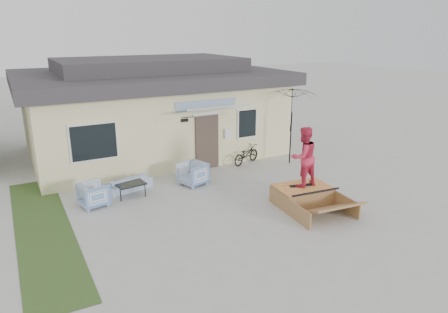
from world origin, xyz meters
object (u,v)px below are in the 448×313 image
armchair_left (94,193)px  bicycle (246,152)px  armchair_right (193,173)px  coffee_table (129,188)px  skate_ramp (302,195)px  skater (304,156)px  patio_umbrella (291,121)px  loveseat (126,181)px  skateboard (302,185)px

armchair_left → bicycle: 6.43m
armchair_right → coffee_table: 2.22m
armchair_right → skate_ramp: armchair_right is taller
skater → armchair_left: bearing=-28.1°
coffee_table → skater: skater is taller
armchair_right → patio_umbrella: bearing=75.8°
patio_umbrella → skater: size_ratio=1.33×
coffee_table → skate_ramp: size_ratio=0.40×
loveseat → skateboard: loveseat is taller
loveseat → bicycle: (5.07, 0.55, 0.14)m
loveseat → skater: size_ratio=0.92×
skate_ramp → skateboard: (0.01, 0.06, 0.30)m
armchair_left → skater: skater is taller
armchair_right → bicycle: bearing=93.1°
armchair_left → armchair_right: bearing=-96.8°
armchair_left → skater: size_ratio=0.44×
patio_umbrella → skateboard: 4.16m
armchair_right → loveseat: bearing=-123.1°
coffee_table → patio_umbrella: 6.84m
bicycle → skater: (-0.54, -4.19, 1.06)m
skateboard → skater: bearing=103.3°
skater → bicycle: bearing=-99.2°
armchair_right → skateboard: 3.85m
loveseat → armchair_right: 2.28m
bicycle → skateboard: size_ratio=1.85×
patio_umbrella → armchair_right: bearing=-175.8°
bicycle → skateboard: bicycle is taller
skater → armchair_right: bearing=-54.6°
coffee_table → skater: bearing=-35.0°
bicycle → skateboard: (-0.54, -4.19, 0.11)m
armchair_left → patio_umbrella: 7.99m
patio_umbrella → skate_ramp: 4.31m
armchair_right → bicycle: 3.09m
bicycle → armchair_left: bearing=81.6°
coffee_table → loveseat: bearing=89.1°
armchair_right → skater: size_ratio=0.47×
skate_ramp → coffee_table: bearing=149.9°
armchair_right → coffee_table: armchair_right is taller
loveseat → armchair_right: size_ratio=1.96×
skate_ramp → skateboard: size_ratio=2.80×
coffee_table → skate_ramp: (4.53, -3.23, 0.06)m
coffee_table → skateboard: 5.55m
loveseat → armchair_left: armchair_left is taller
armchair_left → patio_umbrella: bearing=-96.6°
skate_ramp → skater: 1.25m
loveseat → bicycle: bearing=173.9°
armchair_left → loveseat: bearing=-66.9°
skater → patio_umbrella: bearing=-123.9°
skate_ramp → skater: bearing=90.0°
patio_umbrella → skater: (-2.12, -3.39, -0.22)m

